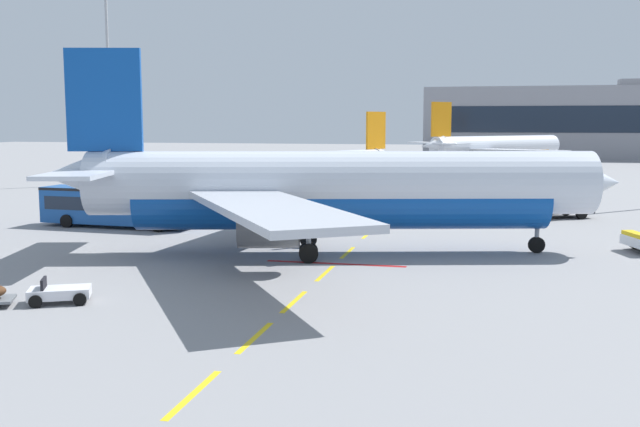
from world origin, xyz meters
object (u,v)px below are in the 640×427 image
catering_truck (547,198)px  apron_light_mast_near (108,57)px  airliner_mid_left (317,167)px  airliner_far_center (495,148)px  airliner_foreground (332,189)px  apron_shuttle_bus (118,204)px

catering_truck → apron_light_mast_near: size_ratio=0.28×
airliner_mid_left → catering_truck: airliner_mid_left is taller
airliner_far_center → apron_light_mast_near: 64.50m
catering_truck → apron_light_mast_near: 58.01m
airliner_foreground → airliner_far_center: 83.83m
apron_shuttle_bus → catering_truck: bearing=21.8°
catering_truck → airliner_far_center: bearing=93.5°
apron_shuttle_bus → apron_light_mast_near: bearing=119.7°
catering_truck → apron_light_mast_near: (-51.78, 21.84, 14.40)m
airliner_mid_left → airliner_foreground: bearing=-75.2°
airliner_foreground → apron_light_mast_near: apron_light_mast_near is taller
apron_shuttle_bus → apron_light_mast_near: (-19.74, 34.65, 14.29)m
airliner_far_center → apron_light_mast_near: size_ratio=1.03×
airliner_mid_left → airliner_far_center: airliner_far_center is taller
airliner_far_center → airliner_foreground: bearing=-96.9°
airliner_far_center → apron_shuttle_bus: size_ratio=2.20×
airliner_mid_left → catering_truck: 28.89m
airliner_foreground → airliner_mid_left: size_ratio=1.42×
airliner_mid_left → airliner_far_center: 50.56m
airliner_foreground → apron_shuttle_bus: bearing=158.2°
airliner_foreground → airliner_mid_left: 37.94m
airliner_mid_left → apron_shuttle_bus: size_ratio=2.00×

